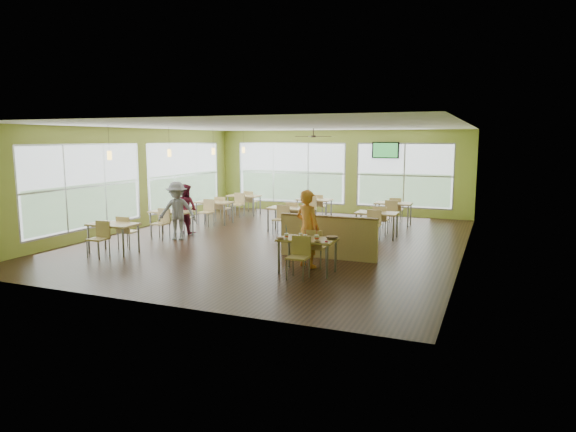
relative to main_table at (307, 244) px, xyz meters
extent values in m
plane|color=black|center=(-2.00, 3.00, -0.63)|extent=(12.00, 12.00, 0.00)
plane|color=white|center=(-2.00, 3.00, 2.57)|extent=(12.00, 12.00, 0.00)
cube|color=#9FAC45|center=(-2.00, 9.00, 0.97)|extent=(10.00, 0.04, 3.20)
cube|color=#9FAC45|center=(-2.00, -3.00, 0.97)|extent=(10.00, 0.04, 3.20)
cube|color=#9FAC45|center=(-7.00, 3.00, 0.97)|extent=(0.04, 12.00, 3.20)
cube|color=#9FAC45|center=(3.00, 3.00, 0.97)|extent=(0.04, 12.00, 3.20)
cube|color=white|center=(-6.98, 1.00, 0.89)|extent=(0.02, 4.50, 2.35)
cube|color=white|center=(-6.98, 6.00, 0.89)|extent=(0.02, 4.50, 2.35)
cube|color=white|center=(-4.00, 8.98, 0.89)|extent=(4.50, 0.02, 2.35)
cube|color=white|center=(0.50, 8.98, 0.89)|extent=(3.50, 0.02, 2.35)
cube|color=#B7BABC|center=(-6.97, 3.50, -0.28)|extent=(0.04, 9.40, 0.05)
cube|color=#B7BABC|center=(-1.75, 8.97, -0.28)|extent=(8.00, 0.04, 0.05)
cube|color=tan|center=(0.00, 0.00, 0.10)|extent=(1.20, 0.70, 0.04)
cube|color=brown|center=(0.00, 0.00, 0.07)|extent=(1.22, 0.71, 0.01)
cylinder|color=slate|center=(-0.54, -0.29, -0.28)|extent=(0.05, 0.05, 0.71)
cylinder|color=slate|center=(0.54, -0.29, -0.28)|extent=(0.05, 0.05, 0.71)
cylinder|color=slate|center=(-0.54, 0.29, -0.28)|extent=(0.05, 0.05, 0.71)
cylinder|color=slate|center=(0.54, 0.29, -0.28)|extent=(0.05, 0.05, 0.71)
cube|color=tan|center=(0.00, 0.55, -0.18)|extent=(0.42, 0.42, 0.04)
cube|color=tan|center=(0.00, 0.74, 0.04)|extent=(0.42, 0.04, 0.40)
cube|color=tan|center=(0.00, -0.55, -0.18)|extent=(0.42, 0.42, 0.04)
cube|color=tan|center=(0.00, -0.74, 0.04)|extent=(0.42, 0.04, 0.40)
cube|color=tan|center=(0.00, 1.45, -0.13)|extent=(2.40, 0.12, 1.00)
cube|color=brown|center=(0.00, 1.45, 0.39)|extent=(2.40, 0.14, 0.04)
cube|color=tan|center=(-5.20, 0.00, 0.10)|extent=(1.20, 0.70, 0.04)
cube|color=brown|center=(-5.20, 0.00, 0.07)|extent=(1.22, 0.71, 0.01)
cylinder|color=slate|center=(-5.74, -0.29, -0.28)|extent=(0.05, 0.05, 0.71)
cylinder|color=slate|center=(-4.66, -0.29, -0.28)|extent=(0.05, 0.05, 0.71)
cylinder|color=slate|center=(-5.74, 0.29, -0.28)|extent=(0.05, 0.05, 0.71)
cylinder|color=slate|center=(-4.66, 0.29, -0.28)|extent=(0.05, 0.05, 0.71)
cube|color=tan|center=(-5.20, 0.55, -0.18)|extent=(0.42, 0.42, 0.04)
cube|color=tan|center=(-5.20, 0.74, 0.04)|extent=(0.42, 0.04, 0.40)
cube|color=tan|center=(-5.20, -0.55, -0.18)|extent=(0.42, 0.42, 0.04)
cube|color=tan|center=(-5.20, -0.74, 0.04)|extent=(0.42, 0.04, 0.40)
cube|color=tan|center=(-5.20, 2.50, 0.10)|extent=(1.20, 0.70, 0.04)
cube|color=brown|center=(-5.20, 2.50, 0.07)|extent=(1.22, 0.71, 0.01)
cylinder|color=slate|center=(-5.74, 2.21, -0.28)|extent=(0.05, 0.05, 0.71)
cylinder|color=slate|center=(-4.66, 2.21, -0.28)|extent=(0.05, 0.05, 0.71)
cylinder|color=slate|center=(-5.74, 2.79, -0.28)|extent=(0.05, 0.05, 0.71)
cylinder|color=slate|center=(-4.66, 2.79, -0.28)|extent=(0.05, 0.05, 0.71)
cube|color=tan|center=(-5.20, 3.05, -0.18)|extent=(0.42, 0.42, 0.04)
cube|color=tan|center=(-5.20, 3.24, 0.04)|extent=(0.42, 0.04, 0.40)
cube|color=tan|center=(-5.20, 1.95, -0.18)|extent=(0.42, 0.42, 0.04)
cube|color=tan|center=(-5.20, 1.76, 0.04)|extent=(0.42, 0.04, 0.40)
cube|color=tan|center=(-5.20, 5.00, 0.10)|extent=(1.20, 0.70, 0.04)
cube|color=brown|center=(-5.20, 5.00, 0.07)|extent=(1.22, 0.71, 0.01)
cylinder|color=slate|center=(-5.74, 4.71, -0.28)|extent=(0.05, 0.05, 0.71)
cylinder|color=slate|center=(-4.66, 4.71, -0.28)|extent=(0.05, 0.05, 0.71)
cylinder|color=slate|center=(-5.74, 5.29, -0.28)|extent=(0.05, 0.05, 0.71)
cylinder|color=slate|center=(-4.66, 5.29, -0.28)|extent=(0.05, 0.05, 0.71)
cube|color=tan|center=(-5.20, 5.55, -0.18)|extent=(0.42, 0.42, 0.04)
cube|color=tan|center=(-5.20, 5.74, 0.04)|extent=(0.42, 0.04, 0.40)
cube|color=tan|center=(-5.20, 4.45, -0.18)|extent=(0.42, 0.42, 0.04)
cube|color=tan|center=(-5.20, 4.26, 0.04)|extent=(0.42, 0.04, 0.40)
cube|color=tan|center=(-5.20, 7.20, 0.10)|extent=(1.20, 0.70, 0.04)
cube|color=brown|center=(-5.20, 7.20, 0.07)|extent=(1.22, 0.71, 0.01)
cylinder|color=slate|center=(-5.74, 6.91, -0.28)|extent=(0.05, 0.05, 0.71)
cylinder|color=slate|center=(-4.66, 6.91, -0.28)|extent=(0.05, 0.05, 0.71)
cylinder|color=slate|center=(-5.74, 7.49, -0.28)|extent=(0.05, 0.05, 0.71)
cylinder|color=slate|center=(-4.66, 7.49, -0.28)|extent=(0.05, 0.05, 0.71)
cube|color=tan|center=(-5.20, 7.75, -0.18)|extent=(0.42, 0.42, 0.04)
cube|color=tan|center=(-5.20, 7.94, 0.04)|extent=(0.42, 0.04, 0.40)
cube|color=tan|center=(-5.20, 6.65, -0.18)|extent=(0.42, 0.42, 0.04)
cube|color=tan|center=(-5.20, 6.46, 0.04)|extent=(0.42, 0.04, 0.40)
cube|color=tan|center=(-2.30, 4.50, 0.10)|extent=(1.20, 0.70, 0.04)
cube|color=brown|center=(-2.30, 4.50, 0.07)|extent=(1.22, 0.71, 0.01)
cylinder|color=slate|center=(-2.84, 4.21, -0.28)|extent=(0.05, 0.05, 0.71)
cylinder|color=slate|center=(-1.76, 4.21, -0.28)|extent=(0.05, 0.05, 0.71)
cylinder|color=slate|center=(-2.84, 4.79, -0.28)|extent=(0.05, 0.05, 0.71)
cylinder|color=slate|center=(-1.76, 4.79, -0.28)|extent=(0.05, 0.05, 0.71)
cube|color=tan|center=(-2.30, 5.05, -0.18)|extent=(0.42, 0.42, 0.04)
cube|color=tan|center=(-2.30, 5.24, 0.04)|extent=(0.42, 0.04, 0.40)
cube|color=tan|center=(-2.30, 3.95, -0.18)|extent=(0.42, 0.42, 0.04)
cube|color=tan|center=(-2.30, 3.76, 0.04)|extent=(0.42, 0.04, 0.40)
cube|color=tan|center=(-2.30, 7.00, 0.10)|extent=(1.20, 0.70, 0.04)
cube|color=brown|center=(-2.30, 7.00, 0.07)|extent=(1.22, 0.71, 0.01)
cylinder|color=slate|center=(-2.84, 6.71, -0.28)|extent=(0.05, 0.05, 0.71)
cylinder|color=slate|center=(-1.76, 6.71, -0.28)|extent=(0.05, 0.05, 0.71)
cylinder|color=slate|center=(-2.84, 7.29, -0.28)|extent=(0.05, 0.05, 0.71)
cylinder|color=slate|center=(-1.76, 7.29, -0.28)|extent=(0.05, 0.05, 0.71)
cube|color=tan|center=(-2.30, 7.55, -0.18)|extent=(0.42, 0.42, 0.04)
cube|color=tan|center=(-2.30, 7.74, 0.04)|extent=(0.42, 0.04, 0.40)
cube|color=tan|center=(-2.30, 6.45, -0.18)|extent=(0.42, 0.42, 0.04)
cube|color=tan|center=(-2.30, 6.26, 0.04)|extent=(0.42, 0.04, 0.40)
cube|color=tan|center=(0.50, 4.50, 0.10)|extent=(1.20, 0.70, 0.04)
cube|color=brown|center=(0.50, 4.50, 0.07)|extent=(1.22, 0.71, 0.01)
cylinder|color=slate|center=(-0.04, 4.21, -0.28)|extent=(0.05, 0.05, 0.71)
cylinder|color=slate|center=(1.04, 4.21, -0.28)|extent=(0.05, 0.05, 0.71)
cylinder|color=slate|center=(-0.04, 4.79, -0.28)|extent=(0.05, 0.05, 0.71)
cylinder|color=slate|center=(1.04, 4.79, -0.28)|extent=(0.05, 0.05, 0.71)
cube|color=tan|center=(0.50, 5.05, -0.18)|extent=(0.42, 0.42, 0.04)
cube|color=tan|center=(0.50, 5.24, 0.04)|extent=(0.42, 0.04, 0.40)
cube|color=tan|center=(0.50, 3.95, -0.18)|extent=(0.42, 0.42, 0.04)
cube|color=tan|center=(0.50, 3.76, 0.04)|extent=(0.42, 0.04, 0.40)
cube|color=tan|center=(0.50, 7.00, 0.10)|extent=(1.20, 0.70, 0.04)
cube|color=brown|center=(0.50, 7.00, 0.07)|extent=(1.22, 0.71, 0.01)
cylinder|color=slate|center=(-0.04, 6.71, -0.28)|extent=(0.05, 0.05, 0.71)
cylinder|color=slate|center=(1.04, 6.71, -0.28)|extent=(0.05, 0.05, 0.71)
cylinder|color=slate|center=(-0.04, 7.29, -0.28)|extent=(0.05, 0.05, 0.71)
cylinder|color=slate|center=(1.04, 7.29, -0.28)|extent=(0.05, 0.05, 0.71)
cube|color=tan|center=(0.50, 7.55, -0.18)|extent=(0.42, 0.42, 0.04)
cube|color=tan|center=(0.50, 7.74, 0.04)|extent=(0.42, 0.04, 0.40)
cube|color=tan|center=(0.50, 6.45, -0.18)|extent=(0.42, 0.42, 0.04)
cube|color=tan|center=(0.50, 6.26, 0.04)|extent=(0.42, 0.04, 0.40)
cylinder|color=#2D2119|center=(-5.20, 0.00, 2.22)|extent=(0.01, 0.01, 0.70)
cylinder|color=#FFC248|center=(-5.20, 0.00, 1.82)|extent=(0.11, 0.11, 0.22)
cylinder|color=#2D2119|center=(-5.20, 2.50, 2.22)|extent=(0.01, 0.01, 0.70)
cylinder|color=#FFC248|center=(-5.20, 2.50, 1.82)|extent=(0.11, 0.11, 0.22)
cylinder|color=#2D2119|center=(-5.20, 5.00, 2.22)|extent=(0.01, 0.01, 0.70)
cylinder|color=#FFC248|center=(-5.20, 5.00, 1.82)|extent=(0.11, 0.11, 0.22)
cylinder|color=#2D2119|center=(-5.20, 7.20, 2.22)|extent=(0.01, 0.01, 0.70)
cylinder|color=#FFC248|center=(-5.20, 7.20, 1.82)|extent=(0.11, 0.11, 0.22)
cylinder|color=#2D2119|center=(-2.00, 6.00, 2.45)|extent=(0.03, 0.03, 0.24)
cylinder|color=#2D2119|center=(-2.00, 6.00, 2.31)|extent=(0.16, 0.16, 0.06)
cube|color=#2D2119|center=(-1.65, 6.00, 2.31)|extent=(0.55, 0.10, 0.01)
cube|color=#2D2119|center=(-2.00, 6.35, 2.31)|extent=(0.10, 0.55, 0.01)
cube|color=#2D2119|center=(-2.35, 6.00, 2.31)|extent=(0.55, 0.10, 0.01)
cube|color=#2D2119|center=(-2.00, 5.65, 2.31)|extent=(0.10, 0.55, 0.01)
cube|color=black|center=(-0.20, 8.90, 1.82)|extent=(1.00, 0.06, 0.60)
cube|color=green|center=(-0.20, 8.87, 1.82)|extent=(0.90, 0.01, 0.52)
imported|color=#EA5A1A|center=(-0.18, 0.49, 0.24)|extent=(0.75, 0.63, 1.75)
imported|color=maroon|center=(-5.05, 3.05, 0.12)|extent=(0.85, 0.73, 1.51)
imported|color=slate|center=(-4.71, 2.08, 0.20)|extent=(1.22, 0.96, 1.66)
cone|color=white|center=(-0.38, -0.24, 0.18)|extent=(0.09, 0.09, 0.12)
cylinder|color=red|center=(-0.38, -0.24, 0.18)|extent=(0.08, 0.08, 0.03)
cylinder|color=white|center=(-0.38, -0.24, 0.24)|extent=(0.09, 0.09, 0.01)
cylinder|color=blue|center=(-0.38, -0.24, 0.34)|extent=(0.01, 0.06, 0.21)
cone|color=white|center=(-0.13, -0.08, 0.17)|extent=(0.08, 0.08, 0.11)
cylinder|color=red|center=(-0.13, -0.08, 0.18)|extent=(0.08, 0.08, 0.03)
cylinder|color=white|center=(-0.13, -0.08, 0.24)|extent=(0.09, 0.09, 0.01)
cylinder|color=yellow|center=(-0.13, -0.08, 0.33)|extent=(0.03, 0.05, 0.20)
cone|color=white|center=(0.03, -0.21, 0.18)|extent=(0.09, 0.09, 0.12)
cylinder|color=red|center=(0.03, -0.21, 0.18)|extent=(0.08, 0.08, 0.03)
cylinder|color=white|center=(0.03, -0.21, 0.24)|extent=(0.09, 0.09, 0.01)
cylinder|color=red|center=(0.03, -0.21, 0.35)|extent=(0.02, 0.06, 0.21)
cone|color=white|center=(0.28, -0.22, 0.18)|extent=(0.10, 0.10, 0.13)
cylinder|color=red|center=(0.28, -0.22, 0.19)|extent=(0.09, 0.09, 0.04)
cylinder|color=white|center=(0.28, -0.22, 0.25)|extent=(0.10, 0.10, 0.01)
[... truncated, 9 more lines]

